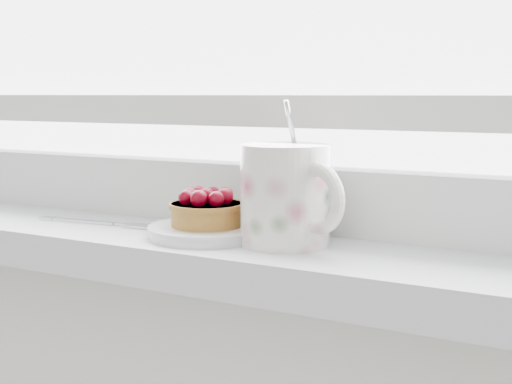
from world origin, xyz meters
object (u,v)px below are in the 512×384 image
Objects in this scene: raspberry_tart at (207,209)px; saucer at (207,231)px; fork at (104,223)px; floral_mug at (287,193)px.

saucer is at bearing -178.95° from raspberry_tart.
raspberry_tart is at bearing -1.61° from fork.
fork is (-0.14, 0.00, -0.03)m from raspberry_tart.
raspberry_tart is at bearing -176.33° from floral_mug.
raspberry_tart reaches higher than saucer.
floral_mug is at bearing 0.43° from fork.
saucer is 0.10m from floral_mug.
raspberry_tart is at bearing 1.05° from saucer.
saucer reaches higher than fork.
raspberry_tart reaches higher than fork.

